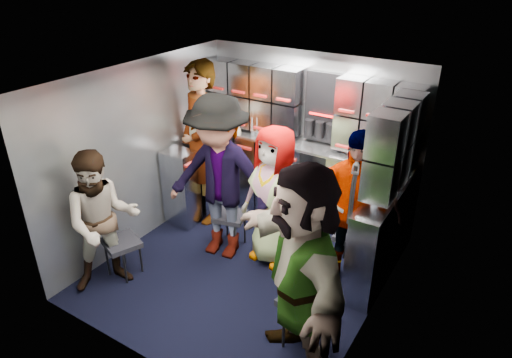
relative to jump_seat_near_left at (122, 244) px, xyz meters
The scene contains 29 objects.
floor 1.35m from the jump_seat_near_left, 36.14° to the left, with size 3.00×3.00×0.00m, color black.
wall_back 2.59m from the jump_seat_near_left, 65.15° to the left, with size 2.80×0.04×2.10m, color gray.
wall_left 1.08m from the jump_seat_near_left, 114.53° to the left, with size 0.04×3.00×2.10m, color gray.
wall_right 2.65m from the jump_seat_near_left, 17.38° to the left, with size 0.04×3.00×2.10m, color gray.
ceiling 2.16m from the jump_seat_near_left, 36.14° to the left, with size 2.80×3.00×0.02m, color silver.
cart_bank_back 2.31m from the jump_seat_near_left, 62.96° to the left, with size 2.68×0.38×0.99m, color #9599A4.
cart_bank_left 1.34m from the jump_seat_near_left, 96.02° to the left, with size 0.38×0.76×0.99m, color #9599A4.
counter 2.40m from the jump_seat_near_left, 62.96° to the left, with size 2.68×0.42×0.03m, color silver.
locker_bank_back 2.61m from the jump_seat_near_left, 63.62° to the left, with size 2.68×0.28×0.82m, color #9599A4.
locker_bank_right 2.95m from the jump_seat_near_left, 32.53° to the left, with size 0.28×1.00×0.82m, color #9599A4.
right_cabinet 2.68m from the jump_seat_near_left, 30.72° to the left, with size 0.28×1.20×1.00m, color #9599A4.
coffee_niche 2.73m from the jump_seat_near_left, 60.53° to the left, with size 0.46×0.16×0.84m, color black, non-canonical shape.
red_latch_strip 2.19m from the jump_seat_near_left, 60.51° to the left, with size 2.60×0.02×0.03m, color #A41915.
jump_seat_near_left is the anchor object (origin of this frame).
jump_seat_mid_left 1.24m from the jump_seat_near_left, 58.24° to the left, with size 0.42×0.41×0.41m.
jump_seat_center 1.76m from the jump_seat_near_left, 46.34° to the left, with size 0.45×0.43×0.47m.
jump_seat_mid_right 2.46m from the jump_seat_near_left, 34.00° to the left, with size 0.39×0.37×0.44m.
jump_seat_near_right 2.11m from the jump_seat_near_left, ahead, with size 0.50×0.49×0.50m.
attendant_standing 1.55m from the jump_seat_near_left, 90.00° to the left, with size 0.74×0.49×2.04m, color black.
attendant_arc_a 0.42m from the jump_seat_near_left, 90.00° to the right, with size 0.73×0.57×1.50m, color black.
attendant_arc_b 1.23m from the jump_seat_near_left, 53.27° to the left, with size 1.21×0.70×1.88m, color black.
attendant_arc_c 1.69m from the jump_seat_near_left, 41.97° to the left, with size 0.77×0.50×1.58m, color black.
attendant_arc_d 2.41m from the jump_seat_near_left, 30.39° to the left, with size 0.99×0.41×1.68m, color black.
attendant_arc_e 2.17m from the jump_seat_near_left, ahead, with size 1.71×0.54×1.84m, color black.
bottle_left 2.18m from the jump_seat_near_left, 79.53° to the left, with size 0.07×0.07×0.23m, color white.
bottle_mid 2.20m from the jump_seat_near_left, 77.54° to the left, with size 0.06×0.06×0.24m, color white.
bottle_right 2.84m from the jump_seat_near_left, 47.26° to the left, with size 0.06×0.06×0.25m, color white.
cup_left 2.12m from the jump_seat_near_left, 86.00° to the left, with size 0.09×0.09×0.11m, color tan.
cup_right 3.01m from the jump_seat_near_left, 42.97° to the left, with size 0.09×0.09×0.10m, color tan.
Camera 1 is at (2.25, -3.39, 3.14)m, focal length 32.00 mm.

